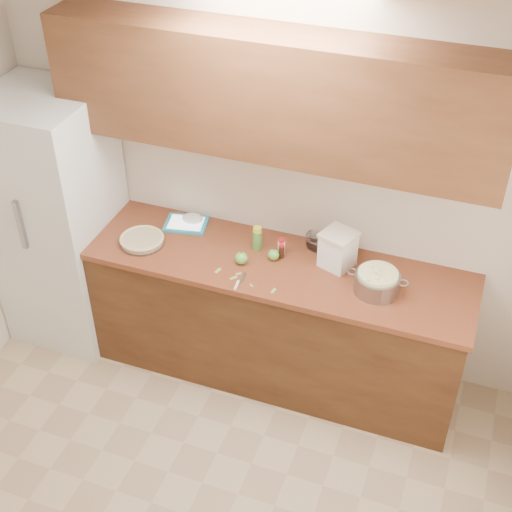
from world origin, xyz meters
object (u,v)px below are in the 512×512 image
(pie, at_px, (142,240))
(tablet, at_px, (186,224))
(flour_canister, at_px, (338,249))
(colander, at_px, (377,282))

(pie, bearing_deg, tablet, 57.43)
(flour_canister, bearing_deg, pie, -170.33)
(colander, bearing_deg, pie, -178.08)
(colander, bearing_deg, tablet, 170.17)
(pie, distance_m, tablet, 0.33)
(flour_canister, bearing_deg, tablet, 176.08)
(pie, height_order, colander, colander)
(pie, xyz_separation_m, flour_canister, (1.22, 0.21, 0.10))
(pie, xyz_separation_m, colander, (1.50, 0.05, 0.04))
(pie, distance_m, colander, 1.51)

